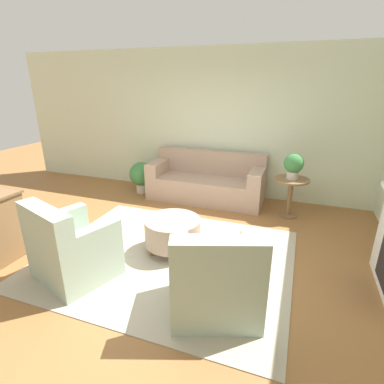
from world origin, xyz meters
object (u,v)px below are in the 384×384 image
Objects in this scene: armchair_left at (70,249)px; potted_plant_floor at (142,175)px; armchair_right at (216,282)px; couch at (206,182)px; potted_plant_on_side_table at (294,165)px; side_table at (290,191)px; ottoman_table at (173,231)px.

armchair_left is 1.62× the size of potted_plant_floor.
armchair_right is at bearing 0.00° from armchair_left.
armchair_left is (-0.71, -2.95, 0.03)m from couch.
couch is 3.04m from armchair_left.
armchair_right is 2.45× the size of potted_plant_on_side_table.
side_table is at bearing 49.45° from armchair_left.
side_table is 1.58× the size of potted_plant_on_side_table.
side_table is at bearing -3.70° from potted_plant_floor.
couch reaches higher than side_table.
potted_plant_on_side_table is (1.57, -0.29, 0.57)m from couch.
couch is at bearing 4.35° from potted_plant_floor.
ottoman_table is at bearing 46.79° from armchair_left.
armchair_right is (1.73, 0.00, 0.00)m from armchair_left.
couch is 1.69m from potted_plant_on_side_table.
ottoman_table is 1.16× the size of potted_plant_floor.
armchair_right is (1.02, -2.95, 0.03)m from couch.
armchair_left is at bearing -103.52° from couch.
potted_plant_floor is at bearing 102.96° from armchair_left.
potted_plant_floor is at bearing 128.57° from ottoman_table.
potted_plant_on_side_table is 0.66× the size of potted_plant_floor.
side_table is (1.40, 1.73, 0.16)m from ottoman_table.
armchair_left reaches higher than potted_plant_floor.
potted_plant_floor is at bearing 176.30° from side_table.
couch is 1.37m from potted_plant_floor.
potted_plant_on_side_table is (0.00, -0.00, 0.45)m from side_table.
armchair_right is 3.72m from potted_plant_floor.
potted_plant_floor is at bearing 129.98° from armchair_right.
side_table is (0.54, 2.66, 0.10)m from armchair_right.
potted_plant_on_side_table reaches higher than armchair_left.
armchair_left is 1.73m from armchair_right.
armchair_right reaches higher than potted_plant_floor.
potted_plant_on_side_table is at bearing -90.00° from side_table.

